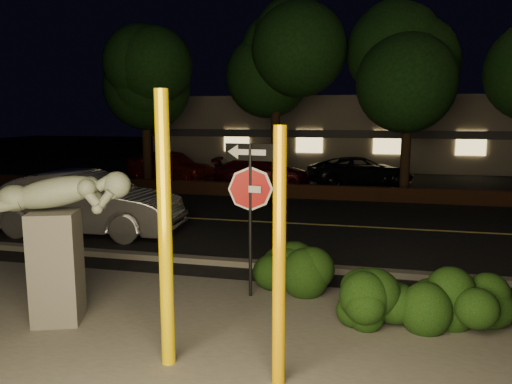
% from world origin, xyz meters
% --- Properties ---
extents(ground, '(90.00, 90.00, 0.00)m').
position_xyz_m(ground, '(0.00, 10.00, 0.00)').
color(ground, black).
rests_on(ground, ground).
extents(patio, '(14.00, 6.00, 0.02)m').
position_xyz_m(patio, '(0.00, -1.00, 0.01)').
color(patio, '#4C4944').
rests_on(patio, ground).
extents(road, '(80.00, 8.00, 0.01)m').
position_xyz_m(road, '(0.00, 7.00, 0.01)').
color(road, black).
rests_on(road, ground).
extents(lane_marking, '(80.00, 0.12, 0.00)m').
position_xyz_m(lane_marking, '(0.00, 7.00, 0.02)').
color(lane_marking, '#CFBD53').
rests_on(lane_marking, road).
extents(curb, '(80.00, 0.25, 0.12)m').
position_xyz_m(curb, '(0.00, 2.90, 0.06)').
color(curb, '#4C4944').
rests_on(curb, ground).
extents(brick_wall, '(40.00, 0.35, 0.50)m').
position_xyz_m(brick_wall, '(0.00, 11.30, 0.25)').
color(brick_wall, '#442315').
rests_on(brick_wall, ground).
extents(parking_lot, '(40.00, 12.00, 0.01)m').
position_xyz_m(parking_lot, '(0.00, 17.00, 0.01)').
color(parking_lot, black).
rests_on(parking_lot, ground).
extents(building, '(22.00, 10.20, 4.00)m').
position_xyz_m(building, '(0.00, 24.99, 2.00)').
color(building, gray).
rests_on(building, ground).
extents(tree_far_a, '(4.60, 4.60, 7.43)m').
position_xyz_m(tree_far_a, '(-8.00, 13.00, 5.34)').
color(tree_far_a, black).
rests_on(tree_far_a, ground).
extents(tree_far_b, '(5.20, 5.20, 8.41)m').
position_xyz_m(tree_far_b, '(-2.50, 13.20, 6.05)').
color(tree_far_b, black).
rests_on(tree_far_b, ground).
extents(tree_far_c, '(4.80, 4.80, 7.84)m').
position_xyz_m(tree_far_c, '(2.50, 12.80, 5.66)').
color(tree_far_c, black).
rests_on(tree_far_c, ground).
extents(yellow_pole_left, '(0.17, 0.17, 3.32)m').
position_xyz_m(yellow_pole_left, '(-0.99, -1.16, 1.66)').
color(yellow_pole_left, '#FFD000').
rests_on(yellow_pole_left, ground).
extents(yellow_pole_right, '(0.15, 0.15, 2.92)m').
position_xyz_m(yellow_pole_right, '(0.40, -1.30, 1.46)').
color(yellow_pole_right, '#FFB400').
rests_on(yellow_pole_right, ground).
extents(signpost, '(0.86, 0.16, 2.56)m').
position_xyz_m(signpost, '(-0.57, 1.28, 1.82)').
color(signpost, black).
rests_on(signpost, ground).
extents(sculpture, '(2.04, 1.19, 2.22)m').
position_xyz_m(sculpture, '(-3.02, -0.34, 1.37)').
color(sculpture, '#4C4944').
rests_on(sculpture, ground).
extents(hedge_center, '(1.87, 0.96, 0.95)m').
position_xyz_m(hedge_center, '(0.10, 1.81, 0.48)').
color(hedge_center, black).
rests_on(hedge_center, ground).
extents(hedge_right, '(1.70, 1.34, 0.99)m').
position_xyz_m(hedge_right, '(1.66, 0.42, 0.49)').
color(hedge_right, black).
rests_on(hedge_right, ground).
extents(hedge_far_right, '(1.67, 1.39, 1.00)m').
position_xyz_m(hedge_far_right, '(2.57, 0.66, 0.50)').
color(hedge_far_right, black).
rests_on(hedge_far_right, ground).
extents(silver_sedan, '(4.93, 1.90, 1.60)m').
position_xyz_m(silver_sedan, '(-5.69, 4.60, 0.80)').
color(silver_sedan, '#AAA9AE').
rests_on(silver_sedan, ground).
extents(parked_car_red, '(4.52, 2.79, 1.44)m').
position_xyz_m(parked_car_red, '(-7.64, 14.65, 0.72)').
color(parked_car_red, maroon).
rests_on(parked_car_red, ground).
extents(parked_car_darkred, '(4.31, 2.18, 1.20)m').
position_xyz_m(parked_car_darkred, '(-3.30, 14.27, 0.60)').
color(parked_car_darkred, '#3E0B0F').
rests_on(parked_car_darkred, ground).
extents(parked_car_dark, '(4.87, 3.60, 1.23)m').
position_xyz_m(parked_car_dark, '(0.85, 15.06, 0.61)').
color(parked_car_dark, black).
rests_on(parked_car_dark, ground).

